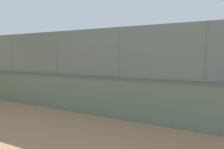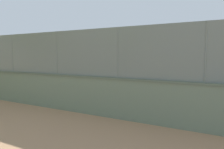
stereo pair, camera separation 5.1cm
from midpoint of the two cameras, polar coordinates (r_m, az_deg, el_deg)
ground_plane at (r=17.91m, az=10.98°, el=-3.14°), size 260.00×260.00×0.00m
perimeter_wall at (r=10.52m, az=-14.31°, el=-4.43°), size 26.53×0.33×1.68m
fence_panel_on_wall at (r=10.38m, az=-14.55°, el=5.67°), size 26.07×0.08×2.03m
player_foreground_swinging at (r=18.89m, az=-3.05°, el=0.52°), size 0.80×1.30×1.72m
player_crossing_court at (r=15.03m, az=18.06°, el=-0.95°), size 1.12×0.74×1.73m
sports_ball at (r=18.56m, az=-4.29°, el=1.44°), size 0.18×0.18×0.18m
spare_ball_by_wall at (r=13.26m, az=-21.07°, el=-6.19°), size 0.08×0.08×0.08m
courtside_bench at (r=10.68m, az=0.74°, el=-6.24°), size 1.60×0.38×0.87m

